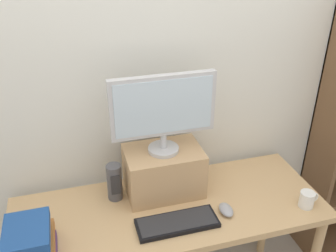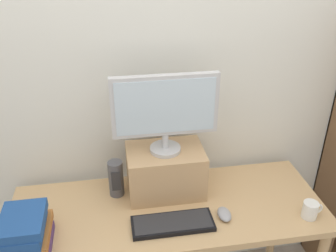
# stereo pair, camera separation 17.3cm
# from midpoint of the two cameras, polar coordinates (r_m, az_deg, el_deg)

# --- Properties ---
(back_wall) EXTENTS (7.00, 0.08, 2.60)m
(back_wall) POSITION_cam_midpoint_polar(r_m,az_deg,el_deg) (1.98, 0.71, 6.62)
(back_wall) COLOR silver
(back_wall) RESTS_ON ground_plane
(desk) EXTENTS (1.58, 0.60, 0.78)m
(desk) POSITION_cam_midpoint_polar(r_m,az_deg,el_deg) (1.99, 2.59, -14.25)
(desk) COLOR tan
(desk) RESTS_ON ground_plane
(riser_box) EXTENTS (0.39, 0.26, 0.25)m
(riser_box) POSITION_cam_midpoint_polar(r_m,az_deg,el_deg) (1.96, 2.13, -6.91)
(riser_box) COLOR tan
(riser_box) RESTS_ON desk
(computer_monitor) EXTENTS (0.52, 0.16, 0.41)m
(computer_monitor) POSITION_cam_midpoint_polar(r_m,az_deg,el_deg) (1.78, 2.35, 2.49)
(computer_monitor) COLOR #B7B7BA
(computer_monitor) RESTS_ON riser_box
(keyboard) EXTENTS (0.39, 0.15, 0.02)m
(keyboard) POSITION_cam_midpoint_polar(r_m,az_deg,el_deg) (1.83, 3.40, -14.72)
(keyboard) COLOR black
(keyboard) RESTS_ON desk
(computer_mouse) EXTENTS (0.06, 0.10, 0.04)m
(computer_mouse) POSITION_cam_midpoint_polar(r_m,az_deg,el_deg) (1.90, 11.24, -13.14)
(computer_mouse) COLOR #99999E
(computer_mouse) RESTS_ON desk
(book_stack) EXTENTS (0.20, 0.26, 0.17)m
(book_stack) POSITION_cam_midpoint_polar(r_m,az_deg,el_deg) (1.76, -18.24, -15.18)
(book_stack) COLOR #4C336B
(book_stack) RESTS_ON desk
(coffee_mug) EXTENTS (0.10, 0.07, 0.08)m
(coffee_mug) POSITION_cam_midpoint_polar(r_m,az_deg,el_deg) (2.00, 23.30, -11.75)
(coffee_mug) COLOR white
(coffee_mug) RESTS_ON desk
(desk_speaker) EXTENTS (0.08, 0.08, 0.20)m
(desk_speaker) POSITION_cam_midpoint_polar(r_m,az_deg,el_deg) (1.96, -5.42, -8.05)
(desk_speaker) COLOR #4C4C51
(desk_speaker) RESTS_ON desk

